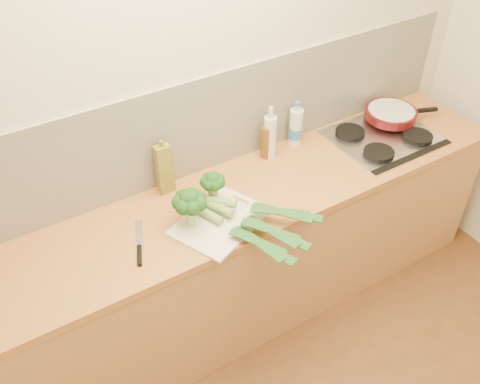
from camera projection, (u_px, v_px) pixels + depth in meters
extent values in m
plane|color=beige|center=(201.00, 103.00, 2.63)|extent=(3.50, 0.00, 3.50)
cube|color=silver|center=(203.00, 126.00, 2.70)|extent=(3.20, 0.02, 0.54)
cube|color=#B6794C|center=(233.00, 262.00, 2.99)|extent=(3.20, 0.60, 0.86)
cube|color=#B57635|center=(233.00, 201.00, 2.70)|extent=(3.20, 0.62, 0.04)
cube|color=silver|center=(383.00, 138.00, 3.10)|extent=(0.58, 0.50, 0.01)
cube|color=black|center=(413.00, 156.00, 2.94)|extent=(0.58, 0.04, 0.01)
cylinder|color=black|center=(379.00, 153.00, 2.94)|extent=(0.17, 0.17, 0.03)
cylinder|color=black|center=(418.00, 137.00, 3.07)|extent=(0.17, 0.17, 0.03)
cylinder|color=black|center=(350.00, 132.00, 3.10)|extent=(0.17, 0.17, 0.03)
cylinder|color=black|center=(388.00, 118.00, 3.22)|extent=(0.17, 0.17, 0.03)
cube|color=white|center=(220.00, 221.00, 2.55)|extent=(0.53, 0.47, 0.01)
cylinder|color=#98BC6D|center=(191.00, 216.00, 2.50)|extent=(0.04, 0.04, 0.09)
sphere|color=#11350E|center=(189.00, 199.00, 2.43)|extent=(0.10, 0.10, 0.10)
sphere|color=#11350E|center=(198.00, 198.00, 2.46)|extent=(0.08, 0.08, 0.08)
sphere|color=#11350E|center=(191.00, 195.00, 2.47)|extent=(0.08, 0.08, 0.08)
sphere|color=#11350E|center=(183.00, 197.00, 2.46)|extent=(0.08, 0.08, 0.08)
sphere|color=#11350E|center=(179.00, 202.00, 2.43)|extent=(0.08, 0.08, 0.08)
sphere|color=#11350E|center=(183.00, 207.00, 2.41)|extent=(0.08, 0.08, 0.08)
sphere|color=#11350E|center=(192.00, 208.00, 2.40)|extent=(0.08, 0.08, 0.08)
sphere|color=#11350E|center=(199.00, 204.00, 2.43)|extent=(0.08, 0.08, 0.08)
cylinder|color=#98BC6D|center=(213.00, 195.00, 2.61)|extent=(0.05, 0.05, 0.10)
sphere|color=#11350E|center=(213.00, 179.00, 2.55)|extent=(0.08, 0.08, 0.08)
sphere|color=#11350E|center=(219.00, 179.00, 2.57)|extent=(0.06, 0.06, 0.06)
sphere|color=#11350E|center=(214.00, 177.00, 2.58)|extent=(0.06, 0.06, 0.06)
sphere|color=#11350E|center=(208.00, 178.00, 2.58)|extent=(0.06, 0.06, 0.06)
sphere|color=#11350E|center=(205.00, 182.00, 2.56)|extent=(0.06, 0.06, 0.06)
sphere|color=#11350E|center=(208.00, 185.00, 2.54)|extent=(0.06, 0.06, 0.06)
sphere|color=#11350E|center=(215.00, 186.00, 2.53)|extent=(0.06, 0.06, 0.06)
sphere|color=#11350E|center=(219.00, 183.00, 2.55)|extent=(0.06, 0.06, 0.06)
cylinder|color=white|center=(189.00, 203.00, 2.60)|extent=(0.08, 0.13, 0.04)
cylinder|color=#7AA150|center=(209.00, 215.00, 2.54)|extent=(0.09, 0.16, 0.04)
cube|color=#174117|center=(260.00, 244.00, 2.39)|extent=(0.09, 0.30, 0.02)
cube|color=#174117|center=(263.00, 245.00, 2.38)|extent=(0.16, 0.34, 0.01)
cube|color=#174117|center=(258.00, 242.00, 2.40)|extent=(0.18, 0.26, 0.02)
cylinder|color=white|center=(200.00, 199.00, 2.60)|extent=(0.08, 0.12, 0.04)
cylinder|color=#7AA150|center=(220.00, 208.00, 2.55)|extent=(0.10, 0.14, 0.04)
cube|color=#174117|center=(272.00, 232.00, 2.43)|extent=(0.12, 0.30, 0.02)
cube|color=#174117|center=(276.00, 233.00, 2.42)|extent=(0.19, 0.33, 0.01)
cube|color=#174117|center=(271.00, 230.00, 2.43)|extent=(0.20, 0.25, 0.02)
cylinder|color=white|center=(197.00, 197.00, 2.58)|extent=(0.11, 0.11, 0.04)
cylinder|color=#7AA150|center=(222.00, 202.00, 2.56)|extent=(0.13, 0.14, 0.04)
cube|color=#174117|center=(282.00, 212.00, 2.50)|extent=(0.20, 0.28, 0.02)
cube|color=#174117|center=(287.00, 213.00, 2.49)|extent=(0.27, 0.28, 0.01)
cube|color=#174117|center=(280.00, 211.00, 2.50)|extent=(0.25, 0.20, 0.02)
cube|color=silver|center=(139.00, 234.00, 2.49)|extent=(0.10, 0.18, 0.00)
cylinder|color=black|center=(139.00, 255.00, 2.37)|extent=(0.07, 0.12, 0.02)
cylinder|color=#550E0F|center=(391.00, 114.00, 3.19)|extent=(0.31, 0.31, 0.05)
cylinder|color=beige|center=(392.00, 110.00, 3.17)|extent=(0.27, 0.27, 0.00)
cube|color=black|center=(425.00, 110.00, 3.22)|extent=(0.15, 0.08, 0.02)
cube|color=olive|center=(164.00, 169.00, 2.65)|extent=(0.08, 0.05, 0.28)
cylinder|color=olive|center=(162.00, 144.00, 2.55)|extent=(0.02, 0.02, 0.03)
cylinder|color=silver|center=(270.00, 137.00, 2.89)|extent=(0.07, 0.07, 0.25)
cylinder|color=silver|center=(271.00, 112.00, 2.79)|extent=(0.03, 0.03, 0.06)
cylinder|color=brown|center=(266.00, 142.00, 2.90)|extent=(0.06, 0.06, 0.19)
cylinder|color=brown|center=(267.00, 123.00, 2.82)|extent=(0.03, 0.03, 0.05)
cylinder|color=silver|center=(296.00, 127.00, 2.98)|extent=(0.08, 0.08, 0.22)
cylinder|color=silver|center=(297.00, 108.00, 2.90)|extent=(0.03, 0.03, 0.03)
cylinder|color=#2F70B2|center=(295.00, 132.00, 3.01)|extent=(0.08, 0.08, 0.07)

